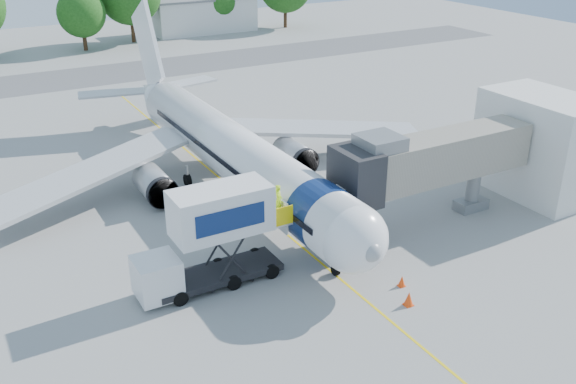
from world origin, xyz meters
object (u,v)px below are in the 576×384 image
catering_hiloader (211,239)px  ground_tug (381,358)px  aircraft (230,150)px  jet_bridge (424,161)px

catering_hiloader → ground_tug: catering_hiloader is taller
aircraft → ground_tug: 21.62m
jet_bridge → ground_tug: bearing=-136.4°
jet_bridge → ground_tug: (-10.72, -10.21, -3.60)m
aircraft → jet_bridge: size_ratio=2.71×
aircraft → jet_bridge: 13.77m
jet_bridge → ground_tug: jet_bridge is taller
jet_bridge → ground_tug: 15.24m
aircraft → catering_hiloader: size_ratio=4.41×
aircraft → catering_hiloader: aircraft is taller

